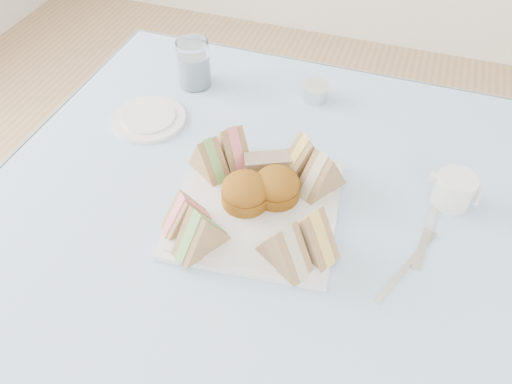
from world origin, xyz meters
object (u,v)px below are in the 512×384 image
(serving_plate, at_px, (256,208))
(water_glass, at_px, (194,64))
(table, at_px, (252,308))
(creamer_jug, at_px, (454,190))

(serving_plate, xyz_separation_m, water_glass, (-0.27, 0.34, 0.05))
(table, relative_size, serving_plate, 3.05)
(water_glass, relative_size, creamer_jug, 1.57)
(serving_plate, relative_size, creamer_jug, 4.15)
(serving_plate, bearing_deg, creamer_jug, 15.85)
(water_glass, xyz_separation_m, creamer_jug, (0.61, -0.20, -0.02))
(table, distance_m, serving_plate, 0.38)
(creamer_jug, bearing_deg, table, -152.32)
(serving_plate, bearing_deg, table, 136.94)
(serving_plate, bearing_deg, water_glass, 121.96)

